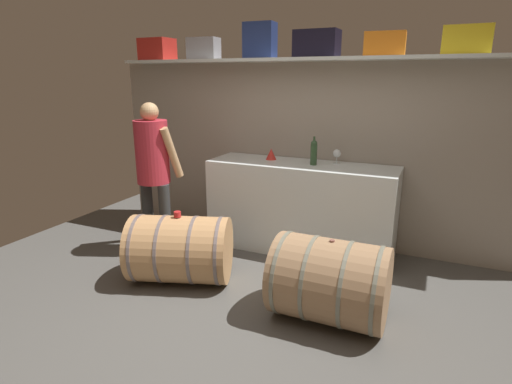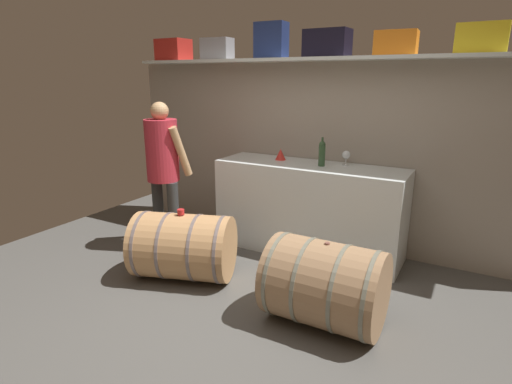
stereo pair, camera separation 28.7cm
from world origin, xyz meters
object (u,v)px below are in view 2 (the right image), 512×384
at_px(wine_glass, 346,155).
at_px(winemaker_pouring, 163,161).
at_px(wine_barrel_far, 325,284).
at_px(wine_barrel_near, 184,246).
at_px(toolcase_red, 174,50).
at_px(work_cabinet, 308,209).
at_px(toolcase_navy, 271,40).
at_px(tasting_cup, 181,212).
at_px(toolcase_orange, 396,43).
at_px(red_funnel, 281,154).
at_px(toolcase_grey, 217,49).
at_px(toolcase_black, 327,43).
at_px(wine_bottle_green, 322,153).
at_px(toolcase_yellow, 482,38).

xyz_separation_m(wine_glass, winemaker_pouring, (-1.63, -0.80, -0.08)).
bearing_deg(wine_barrel_far, wine_barrel_near, 177.20).
relative_size(toolcase_red, work_cabinet, 0.19).
height_order(toolcase_navy, wine_barrel_far, toolcase_navy).
height_order(wine_barrel_near, tasting_cup, tasting_cup).
distance_m(toolcase_orange, tasting_cup, 2.39).
relative_size(toolcase_navy, red_funnel, 3.00).
bearing_deg(work_cabinet, toolcase_red, 173.98).
relative_size(toolcase_navy, wine_barrel_near, 0.35).
xyz_separation_m(toolcase_grey, tasting_cup, (0.46, -1.28, -1.43)).
bearing_deg(toolcase_black, toolcase_red, -178.77).
bearing_deg(wine_bottle_green, winemaker_pouring, -155.59).
bearing_deg(wine_glass, red_funnel, -174.06).
bearing_deg(toolcase_grey, red_funnel, -12.21).
xyz_separation_m(red_funnel, wine_barrel_near, (-0.38, -1.17, -0.68)).
distance_m(toolcase_black, toolcase_orange, 0.63).
bearing_deg(tasting_cup, winemaker_pouring, 142.32).
distance_m(wine_barrel_near, wine_barrel_far, 1.35).
distance_m(toolcase_red, wine_barrel_far, 3.28).
bearing_deg(toolcase_orange, wine_bottle_green, -164.53).
bearing_deg(toolcase_orange, tasting_cup, -141.88).
height_order(toolcase_black, toolcase_orange, toolcase_black).
height_order(toolcase_red, toolcase_black, toolcase_black).
distance_m(work_cabinet, winemaker_pouring, 1.54).
distance_m(toolcase_grey, tasting_cup, 1.97).
xyz_separation_m(wine_glass, tasting_cup, (-1.07, -1.24, -0.40)).
relative_size(work_cabinet, red_funnel, 16.29).
relative_size(toolcase_orange, wine_glass, 2.42).
xyz_separation_m(toolcase_yellow, wine_glass, (-1.03, -0.05, -1.04)).
relative_size(toolcase_red, toolcase_yellow, 0.94).
xyz_separation_m(wine_bottle_green, wine_barrel_near, (-0.86, -1.09, -0.75)).
xyz_separation_m(wine_bottle_green, tasting_cup, (-0.87, -1.09, -0.43)).
bearing_deg(wine_barrel_far, wine_bottle_green, 112.95).
bearing_deg(wine_barrel_near, toolcase_grey, 90.88).
bearing_deg(red_funnel, wine_barrel_far, -51.69).
height_order(toolcase_navy, work_cabinet, toolcase_navy).
height_order(wine_glass, tasting_cup, wine_glass).
bearing_deg(toolcase_navy, toolcase_grey, 177.70).
bearing_deg(wine_glass, winemaker_pouring, -153.88).
relative_size(toolcase_grey, tasting_cup, 5.32).
bearing_deg(work_cabinet, toolcase_orange, 15.59).
bearing_deg(wine_barrel_far, work_cabinet, 117.83).
bearing_deg(toolcase_grey, toolcase_red, 175.68).
distance_m(toolcase_orange, wine_bottle_green, 1.16).
bearing_deg(winemaker_pouring, toolcase_yellow, 31.60).
bearing_deg(red_funnel, wine_barrel_near, -108.11).
relative_size(wine_bottle_green, wine_glass, 1.93).
xyz_separation_m(toolcase_red, toolcase_black, (1.88, 0.00, 0.01)).
bearing_deg(toolcase_black, winemaker_pouring, -147.01).
xyz_separation_m(toolcase_yellow, wine_barrel_near, (-2.09, -1.28, -1.75)).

